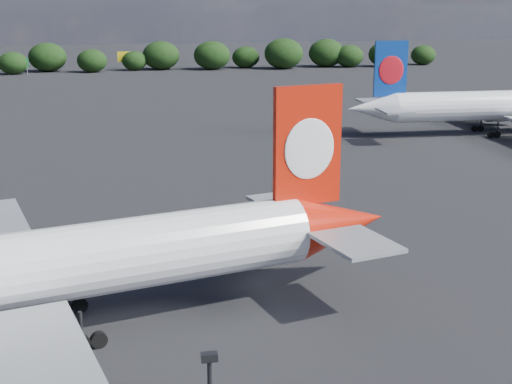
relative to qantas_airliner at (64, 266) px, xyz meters
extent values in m
plane|color=black|center=(-3.34, 50.26, -4.53)|extent=(500.00, 500.00, 0.00)
cylinder|color=white|center=(-1.55, -0.37, 0.15)|extent=(35.69, 12.73, 4.68)
cone|color=red|center=(19.40, 4.58, 0.15)|extent=(8.36, 6.28, 4.68)
cube|color=red|center=(16.67, 3.93, 6.14)|extent=(5.12, 1.64, 8.42)
ellipsoid|color=white|center=(16.73, 3.66, 5.97)|extent=(3.87, 1.09, 4.31)
ellipsoid|color=white|center=(16.60, 4.21, 5.97)|extent=(3.87, 1.09, 4.31)
cube|color=#94979B|center=(18.76, -0.86, 0.52)|extent=(5.39, 6.43, 0.28)
cube|color=#94979B|center=(16.40, 9.16, 0.52)|extent=(5.39, 6.43, 0.28)
cylinder|color=black|center=(0.92, -2.67, -3.13)|extent=(0.32, 0.32, 2.34)
cylinder|color=black|center=(0.92, -2.67, -4.02)|extent=(1.10, 0.65, 1.03)
cylinder|color=black|center=(1.92, -2.43, -4.02)|extent=(1.10, 0.65, 1.03)
cylinder|color=black|center=(-0.38, 2.80, -3.13)|extent=(0.32, 0.32, 2.34)
cylinder|color=black|center=(-0.38, 2.80, -4.02)|extent=(1.10, 0.65, 1.03)
cylinder|color=black|center=(0.63, 3.03, -4.02)|extent=(1.10, 0.65, 1.03)
cylinder|color=white|center=(62.85, 57.03, 0.04)|extent=(34.94, 6.07, 4.58)
cone|color=white|center=(41.82, 57.94, 0.04)|extent=(7.51, 4.89, 4.58)
cube|color=navy|center=(44.56, 57.82, 5.90)|extent=(5.05, 0.67, 8.24)
ellipsoid|color=red|center=(44.55, 57.54, 5.74)|extent=(3.85, 0.35, 4.21)
ellipsoid|color=red|center=(44.57, 58.09, 5.74)|extent=(3.85, 0.35, 4.21)
cube|color=#94979B|center=(43.43, 52.83, 0.41)|extent=(4.35, 5.66, 0.27)
cube|color=#94979B|center=(43.87, 62.89, 0.41)|extent=(4.35, 5.66, 0.27)
cube|color=#94979B|center=(65.19, 68.84, -1.42)|extent=(6.73, 18.54, 0.50)
cylinder|color=#94979B|center=(66.82, 64.18, -2.61)|extent=(4.68, 2.67, 2.47)
cube|color=#94979B|center=(66.82, 64.18, -1.97)|extent=(2.02, 0.36, 1.10)
cylinder|color=black|center=(60.90, 54.36, -3.16)|extent=(0.27, 0.27, 2.29)
cylinder|color=black|center=(60.90, 54.36, -4.03)|extent=(1.02, 0.45, 1.01)
cylinder|color=black|center=(59.90, 54.41, -4.03)|extent=(1.02, 0.45, 1.01)
cylinder|color=black|center=(61.14, 59.85, -3.16)|extent=(0.27, 0.27, 2.29)
cylinder|color=black|center=(61.14, 59.85, -4.03)|extent=(1.02, 0.45, 1.01)
cylinder|color=black|center=(60.13, 59.89, -4.03)|extent=(1.02, 0.45, 1.01)
cube|color=black|center=(6.10, -22.01, 4.69)|extent=(0.55, 0.30, 0.28)
cube|color=#156B2D|center=(-21.34, 166.26, -1.33)|extent=(6.00, 0.30, 2.60)
cylinder|color=#999CA2|center=(-23.84, 166.26, -3.53)|extent=(0.20, 0.20, 2.00)
cylinder|color=#999CA2|center=(-18.84, 166.26, -3.53)|extent=(0.20, 0.20, 2.00)
cube|color=yellow|center=(8.66, 172.26, -0.53)|extent=(5.00, 0.30, 3.00)
cylinder|color=#999CA2|center=(8.66, 172.26, -3.28)|extent=(0.30, 0.30, 2.50)
ellipsoid|color=black|center=(-22.60, 167.15, -1.40)|extent=(8.15, 6.90, 6.27)
ellipsoid|color=black|center=(-13.69, 173.31, -0.39)|extent=(10.78, 9.12, 8.29)
ellipsoid|color=black|center=(-1.11, 168.65, -1.25)|extent=(8.54, 7.23, 6.57)
ellipsoid|color=black|center=(11.02, 171.84, -1.72)|extent=(7.33, 6.20, 5.63)
ellipsoid|color=black|center=(18.92, 172.91, -0.34)|extent=(10.91, 9.23, 8.39)
ellipsoid|color=black|center=(33.78, 169.86, -0.33)|extent=(10.93, 9.25, 8.41)
ellipsoid|color=black|center=(44.55, 172.99, -1.30)|extent=(8.40, 7.10, 6.46)
ellipsoid|color=black|center=(55.18, 167.81, 0.01)|extent=(11.82, 10.00, 9.09)
ellipsoid|color=black|center=(69.63, 171.42, -0.27)|extent=(11.07, 9.37, 8.52)
ellipsoid|color=black|center=(76.23, 168.92, -1.12)|extent=(8.88, 7.51, 6.83)
ellipsoid|color=black|center=(87.37, 168.28, -0.72)|extent=(9.91, 8.39, 7.63)
ellipsoid|color=black|center=(101.97, 171.78, -1.43)|extent=(8.07, 6.83, 6.20)
camera|label=1|loc=(3.35, -43.00, 16.06)|focal=50.00mm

